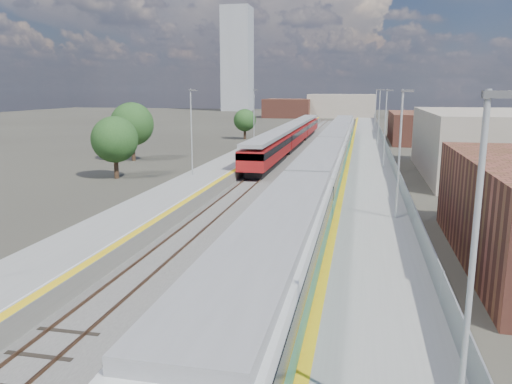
% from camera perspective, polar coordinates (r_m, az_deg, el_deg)
% --- Properties ---
extents(ground, '(320.00, 320.00, 0.00)m').
position_cam_1_polar(ground, '(58.50, 7.50, 3.21)').
color(ground, '#47443A').
rests_on(ground, ground).
extents(ballast_bed, '(10.50, 155.00, 0.06)m').
position_cam_1_polar(ballast_bed, '(61.17, 5.59, 3.65)').
color(ballast_bed, '#565451').
rests_on(ballast_bed, ground).
extents(tracks, '(8.96, 160.00, 0.17)m').
position_cam_1_polar(tracks, '(62.75, 6.30, 3.90)').
color(tracks, '#4C3323').
rests_on(tracks, ground).
extents(platform_right, '(4.70, 155.00, 8.52)m').
position_cam_1_polar(platform_right, '(60.73, 12.69, 3.84)').
color(platform_right, slate).
rests_on(platform_right, ground).
extents(platform_left, '(4.30, 155.00, 8.52)m').
position_cam_1_polar(platform_left, '(62.20, -0.66, 4.29)').
color(platform_left, slate).
rests_on(platform_left, ground).
extents(buildings, '(72.00, 185.50, 40.00)m').
position_cam_1_polar(buildings, '(148.05, 3.27, 12.50)').
color(buildings, brown).
rests_on(buildings, ground).
extents(green_train, '(3.01, 83.69, 3.31)m').
position_cam_1_polar(green_train, '(48.87, 8.45, 4.28)').
color(green_train, black).
rests_on(green_train, ground).
extents(red_train, '(2.72, 55.12, 3.43)m').
position_cam_1_polar(red_train, '(72.57, 4.07, 6.52)').
color(red_train, black).
rests_on(red_train, ground).
extents(tree_a, '(4.44, 4.44, 6.02)m').
position_cam_1_polar(tree_a, '(49.83, -15.85, 5.79)').
color(tree_a, '#382619').
rests_on(tree_a, ground).
extents(tree_b, '(5.17, 5.17, 7.00)m').
position_cam_1_polar(tree_b, '(61.89, -13.99, 7.53)').
color(tree_b, '#382619').
rests_on(tree_b, ground).
extents(tree_c, '(3.84, 3.84, 5.20)m').
position_cam_1_polar(tree_c, '(86.77, -1.29, 8.20)').
color(tree_c, '#382619').
rests_on(tree_c, ground).
extents(tree_d, '(4.23, 4.23, 5.73)m').
position_cam_1_polar(tree_d, '(78.70, 23.42, 7.15)').
color(tree_d, '#382619').
rests_on(tree_d, ground).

